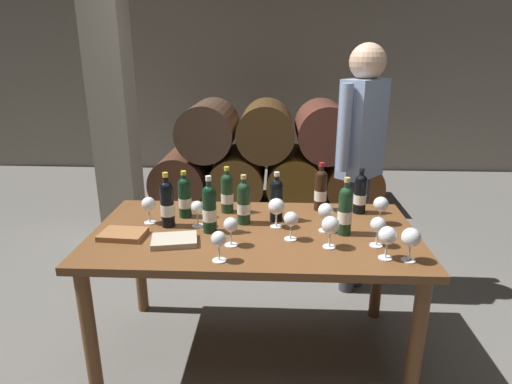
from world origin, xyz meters
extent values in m
plane|color=#66635E|center=(0.00, 0.00, 0.00)|extent=(14.00, 14.00, 0.00)
cube|color=gray|center=(0.00, 4.20, 1.40)|extent=(10.00, 0.24, 2.80)
cylinder|color=#532F20|center=(-0.95, 2.60, 0.30)|extent=(0.60, 0.90, 0.60)
cylinder|color=brown|center=(-0.32, 2.60, 0.30)|extent=(0.60, 0.90, 0.60)
cylinder|color=brown|center=(0.31, 2.60, 0.30)|extent=(0.60, 0.90, 0.60)
cylinder|color=#562F13|center=(0.95, 2.60, 0.30)|extent=(0.60, 0.90, 0.60)
cylinder|color=brown|center=(-0.63, 2.60, 0.85)|extent=(0.60, 0.90, 0.60)
cylinder|color=#52371A|center=(0.00, 2.60, 0.85)|extent=(0.60, 0.90, 0.60)
cylinder|color=brown|center=(0.63, 2.60, 0.85)|extent=(0.60, 0.90, 0.60)
cube|color=gray|center=(-1.30, 1.60, 1.30)|extent=(0.32, 0.32, 2.60)
cube|color=brown|center=(0.00, 0.00, 0.74)|extent=(1.70, 0.90, 0.04)
cylinder|color=brown|center=(-0.77, -0.39, 0.36)|extent=(0.07, 0.07, 0.72)
cylinder|color=brown|center=(0.77, -0.39, 0.36)|extent=(0.07, 0.07, 0.72)
cylinder|color=brown|center=(-0.77, 0.39, 0.36)|extent=(0.07, 0.07, 0.72)
cylinder|color=brown|center=(0.77, 0.39, 0.36)|extent=(0.07, 0.07, 0.72)
cylinder|color=black|center=(-0.47, 0.04, 0.87)|extent=(0.07, 0.07, 0.21)
sphere|color=black|center=(-0.47, 0.04, 0.98)|extent=(0.07, 0.07, 0.07)
cylinder|color=black|center=(-0.47, 0.04, 1.00)|extent=(0.03, 0.03, 0.07)
cylinder|color=gold|center=(-0.47, 0.04, 1.05)|extent=(0.03, 0.03, 0.02)
cylinder|color=silver|center=(-0.47, 0.04, 0.85)|extent=(0.07, 0.07, 0.06)
cylinder|color=black|center=(0.60, 0.30, 0.86)|extent=(0.07, 0.07, 0.19)
sphere|color=black|center=(0.60, 0.30, 0.96)|extent=(0.07, 0.07, 0.07)
cylinder|color=black|center=(0.60, 0.30, 0.98)|extent=(0.03, 0.03, 0.06)
cylinder|color=black|center=(0.60, 0.30, 1.02)|extent=(0.03, 0.03, 0.02)
cylinder|color=silver|center=(0.60, 0.30, 0.85)|extent=(0.07, 0.07, 0.06)
cylinder|color=black|center=(-0.23, -0.02, 0.87)|extent=(0.07, 0.07, 0.21)
sphere|color=black|center=(-0.23, -0.02, 0.98)|extent=(0.07, 0.07, 0.07)
cylinder|color=black|center=(-0.23, -0.02, 1.01)|extent=(0.03, 0.03, 0.07)
cylinder|color=silver|center=(-0.23, -0.02, 1.05)|extent=(0.03, 0.03, 0.02)
cylinder|color=silver|center=(-0.23, -0.02, 0.86)|extent=(0.07, 0.07, 0.06)
cylinder|color=#19381E|center=(-0.06, 0.10, 0.86)|extent=(0.07, 0.07, 0.19)
sphere|color=#19381E|center=(-0.06, 0.10, 0.96)|extent=(0.07, 0.07, 0.07)
cylinder|color=#19381E|center=(-0.06, 0.10, 0.98)|extent=(0.03, 0.03, 0.06)
cylinder|color=tan|center=(-0.06, 0.10, 1.03)|extent=(0.03, 0.03, 0.02)
cylinder|color=silver|center=(-0.06, 0.10, 0.85)|extent=(0.07, 0.07, 0.06)
cylinder|color=black|center=(0.12, 0.16, 0.86)|extent=(0.07, 0.07, 0.20)
sphere|color=black|center=(0.12, 0.16, 0.96)|extent=(0.07, 0.07, 0.07)
cylinder|color=black|center=(0.12, 0.16, 0.99)|extent=(0.03, 0.03, 0.06)
cylinder|color=silver|center=(0.12, 0.16, 1.03)|extent=(0.03, 0.03, 0.02)
cylinder|color=silver|center=(0.12, 0.16, 0.85)|extent=(0.07, 0.07, 0.06)
cylinder|color=black|center=(-0.40, 0.19, 0.85)|extent=(0.07, 0.07, 0.19)
sphere|color=black|center=(-0.40, 0.19, 0.96)|extent=(0.07, 0.07, 0.07)
cylinder|color=black|center=(-0.40, 0.19, 0.98)|extent=(0.03, 0.03, 0.06)
cylinder|color=gold|center=(-0.40, 0.19, 1.02)|extent=(0.03, 0.03, 0.02)
cylinder|color=silver|center=(-0.40, 0.19, 0.85)|extent=(0.07, 0.07, 0.06)
cylinder|color=#19381E|center=(0.47, -0.02, 0.87)|extent=(0.07, 0.07, 0.21)
sphere|color=#19381E|center=(0.47, -0.02, 0.98)|extent=(0.07, 0.07, 0.07)
cylinder|color=#19381E|center=(0.47, -0.02, 1.01)|extent=(0.03, 0.03, 0.07)
cylinder|color=tan|center=(0.47, -0.02, 1.05)|extent=(0.03, 0.03, 0.02)
cylinder|color=silver|center=(0.47, -0.02, 0.86)|extent=(0.07, 0.07, 0.06)
cylinder|color=black|center=(0.38, 0.34, 0.86)|extent=(0.07, 0.07, 0.20)
sphere|color=black|center=(0.38, 0.34, 0.97)|extent=(0.07, 0.07, 0.07)
cylinder|color=black|center=(0.38, 0.34, 0.99)|extent=(0.03, 0.03, 0.06)
cylinder|color=#B21E23|center=(0.38, 0.34, 1.04)|extent=(0.03, 0.03, 0.02)
cylinder|color=silver|center=(0.38, 0.34, 0.85)|extent=(0.07, 0.07, 0.06)
cylinder|color=#19381E|center=(-0.17, 0.27, 0.86)|extent=(0.07, 0.07, 0.19)
sphere|color=#19381E|center=(-0.17, 0.27, 0.96)|extent=(0.07, 0.07, 0.07)
cylinder|color=#19381E|center=(-0.17, 0.27, 0.98)|extent=(0.03, 0.03, 0.06)
cylinder|color=gold|center=(-0.17, 0.27, 1.02)|extent=(0.03, 0.03, 0.02)
cylinder|color=silver|center=(-0.17, 0.27, 0.85)|extent=(0.07, 0.07, 0.06)
cylinder|color=white|center=(0.37, 0.01, 0.76)|extent=(0.06, 0.06, 0.00)
cylinder|color=white|center=(0.37, 0.01, 0.80)|extent=(0.01, 0.01, 0.07)
sphere|color=white|center=(0.37, 0.01, 0.87)|extent=(0.08, 0.08, 0.08)
cylinder|color=white|center=(0.61, -0.29, 0.76)|extent=(0.06, 0.06, 0.00)
cylinder|color=white|center=(0.61, -0.29, 0.80)|extent=(0.01, 0.01, 0.07)
sphere|color=white|center=(0.61, -0.29, 0.88)|extent=(0.08, 0.08, 0.08)
cylinder|color=white|center=(-0.58, 0.08, 0.76)|extent=(0.06, 0.06, 0.00)
cylinder|color=white|center=(-0.58, 0.08, 0.80)|extent=(0.01, 0.01, 0.07)
sphere|color=white|center=(-0.58, 0.08, 0.87)|extent=(0.08, 0.08, 0.08)
cylinder|color=white|center=(0.71, -0.31, 0.76)|extent=(0.06, 0.06, 0.00)
cylinder|color=white|center=(0.71, -0.31, 0.80)|extent=(0.01, 0.01, 0.07)
sphere|color=white|center=(0.71, -0.31, 0.88)|extent=(0.09, 0.09, 0.09)
cylinder|color=white|center=(0.19, -0.10, 0.76)|extent=(0.06, 0.06, 0.00)
cylinder|color=white|center=(0.19, -0.10, 0.80)|extent=(0.01, 0.01, 0.07)
sphere|color=white|center=(0.19, -0.10, 0.87)|extent=(0.07, 0.07, 0.07)
cylinder|color=white|center=(0.60, -0.16, 0.76)|extent=(0.06, 0.06, 0.00)
cylinder|color=white|center=(0.60, -0.16, 0.80)|extent=(0.01, 0.01, 0.07)
sphere|color=white|center=(0.60, -0.16, 0.87)|extent=(0.07, 0.07, 0.07)
cylinder|color=white|center=(-0.10, -0.18, 0.76)|extent=(0.06, 0.06, 0.00)
cylinder|color=white|center=(-0.10, -0.18, 0.80)|extent=(0.01, 0.01, 0.07)
sphere|color=white|center=(-0.10, -0.18, 0.87)|extent=(0.07, 0.07, 0.07)
cylinder|color=white|center=(-0.31, 0.05, 0.76)|extent=(0.06, 0.06, 0.00)
cylinder|color=white|center=(-0.31, 0.05, 0.80)|extent=(0.01, 0.01, 0.07)
sphere|color=white|center=(-0.31, 0.05, 0.87)|extent=(0.07, 0.07, 0.07)
cylinder|color=white|center=(-0.14, -0.35, 0.76)|extent=(0.06, 0.06, 0.00)
cylinder|color=white|center=(-0.14, -0.35, 0.80)|extent=(0.01, 0.01, 0.07)
sphere|color=white|center=(-0.14, -0.35, 0.87)|extent=(0.07, 0.07, 0.07)
cylinder|color=white|center=(0.37, -0.18, 0.76)|extent=(0.06, 0.06, 0.00)
cylinder|color=white|center=(0.37, -0.18, 0.80)|extent=(0.01, 0.01, 0.07)
sphere|color=white|center=(0.37, -0.18, 0.88)|extent=(0.09, 0.09, 0.09)
cylinder|color=white|center=(0.12, 0.06, 0.76)|extent=(0.06, 0.06, 0.00)
cylinder|color=white|center=(0.12, 0.06, 0.80)|extent=(0.01, 0.01, 0.07)
sphere|color=white|center=(0.12, 0.06, 0.88)|extent=(0.09, 0.09, 0.09)
cylinder|color=white|center=(0.68, 0.13, 0.76)|extent=(0.06, 0.06, 0.00)
cylinder|color=white|center=(0.68, 0.13, 0.80)|extent=(0.01, 0.01, 0.07)
sphere|color=white|center=(0.68, 0.13, 0.87)|extent=(0.08, 0.08, 0.08)
cube|color=#B2A893|center=(-0.39, -0.17, 0.77)|extent=(0.25, 0.20, 0.03)
cube|color=#936038|center=(-0.66, -0.11, 0.77)|extent=(0.23, 0.18, 0.03)
cylinder|color=#383842|center=(0.71, 0.79, 0.43)|extent=(0.11, 0.11, 0.85)
cylinder|color=#383842|center=(0.64, 0.71, 0.43)|extent=(0.11, 0.11, 0.85)
cube|color=#8499BC|center=(0.67, 0.75, 1.17)|extent=(0.35, 0.36, 0.64)
cylinder|color=#8499BC|center=(0.82, 0.91, 1.21)|extent=(0.08, 0.08, 0.54)
cylinder|color=#8499BC|center=(0.53, 0.59, 1.21)|extent=(0.08, 0.08, 0.54)
sphere|color=tan|center=(0.67, 0.75, 1.60)|extent=(0.23, 0.23, 0.23)
camera|label=1|loc=(0.11, -2.08, 1.66)|focal=30.10mm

